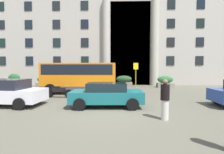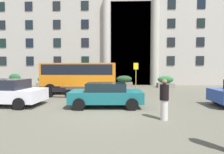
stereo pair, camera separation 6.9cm
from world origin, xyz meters
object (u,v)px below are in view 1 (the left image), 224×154
(parked_coupe_end, at_px, (107,94))
(scooter_by_planter, at_px, (7,91))
(parked_sedan_second, at_px, (4,92))
(pedestrian_man_crossing, at_px, (165,99))
(hedge_planter_entrance_right, at_px, (14,80))
(motorcycle_near_kerb, at_px, (58,91))
(bus_stop_sign, at_px, (136,74))
(hedge_planter_far_west, at_px, (44,81))
(hedge_planter_far_east, at_px, (124,81))
(orange_minibus, at_px, (80,75))
(hedge_planter_east, at_px, (165,82))

(parked_coupe_end, xyz_separation_m, scooter_by_planter, (-7.35, 2.54, -0.23))
(parked_sedan_second, xyz_separation_m, pedestrian_man_crossing, (8.33, -2.37, 0.08))
(hedge_planter_entrance_right, bearing_deg, motorcycle_near_kerb, -43.23)
(parked_sedan_second, bearing_deg, bus_stop_sign, 40.97)
(hedge_planter_far_west, bearing_deg, hedge_planter_entrance_right, 177.61)
(bus_stop_sign, distance_m, hedge_planter_far_east, 3.87)
(orange_minibus, relative_size, scooter_by_planter, 3.06)
(hedge_planter_entrance_right, height_order, motorcycle_near_kerb, hedge_planter_entrance_right)
(hedge_planter_far_west, relative_size, motorcycle_near_kerb, 0.74)
(orange_minibus, relative_size, hedge_planter_entrance_right, 4.03)
(hedge_planter_far_east, height_order, scooter_by_planter, hedge_planter_far_east)
(hedge_planter_far_west, bearing_deg, pedestrian_man_crossing, -49.49)
(hedge_planter_east, bearing_deg, parked_sedan_second, -140.48)
(hedge_planter_east, xyz_separation_m, hedge_planter_far_west, (-14.12, 0.27, -0.02))
(hedge_planter_far_east, xyz_separation_m, parked_coupe_end, (-1.37, -10.02, 0.06))
(pedestrian_man_crossing, bearing_deg, motorcycle_near_kerb, 85.19)
(orange_minibus, bearing_deg, hedge_planter_entrance_right, 150.36)
(orange_minibus, distance_m, motorcycle_near_kerb, 2.69)
(parked_sedan_second, height_order, pedestrian_man_crossing, pedestrian_man_crossing)
(scooter_by_planter, bearing_deg, orange_minibus, 37.95)
(bus_stop_sign, bearing_deg, hedge_planter_far_east, 104.82)
(hedge_planter_east, height_order, hedge_planter_far_west, hedge_planter_east)
(orange_minibus, height_order, pedestrian_man_crossing, orange_minibus)
(hedge_planter_far_west, height_order, scooter_by_planter, hedge_planter_far_west)
(hedge_planter_far_east, height_order, hedge_planter_entrance_right, hedge_planter_entrance_right)
(orange_minibus, relative_size, parked_coupe_end, 1.53)
(hedge_planter_east, xyz_separation_m, motorcycle_near_kerb, (-9.72, -7.12, -0.16))
(parked_coupe_end, height_order, scooter_by_planter, parked_coupe_end)
(hedge_planter_entrance_right, bearing_deg, hedge_planter_far_east, -0.89)
(hedge_planter_entrance_right, xyz_separation_m, pedestrian_man_crossing, (14.22, -12.56, 0.11))
(hedge_planter_entrance_right, relative_size, parked_sedan_second, 0.34)
(scooter_by_planter, relative_size, motorcycle_near_kerb, 0.96)
(motorcycle_near_kerb, xyz_separation_m, pedestrian_man_crossing, (6.20, -5.03, 0.38))
(hedge_planter_east, bearing_deg, hedge_planter_entrance_right, 178.65)
(motorcycle_near_kerb, bearing_deg, parked_coupe_end, -30.15)
(hedge_planter_east, height_order, hedge_planter_far_east, hedge_planter_far_east)
(hedge_planter_east, bearing_deg, hedge_planter_far_west, 178.92)
(orange_minibus, xyz_separation_m, motorcycle_near_kerb, (-1.08, -2.21, -1.08))
(hedge_planter_far_west, bearing_deg, bus_stop_sign, -19.41)
(scooter_by_planter, bearing_deg, motorcycle_near_kerb, 13.87)
(bus_stop_sign, distance_m, hedge_planter_entrance_right, 14.55)
(orange_minibus, distance_m, hedge_planter_east, 9.98)
(hedge_planter_entrance_right, distance_m, parked_coupe_end, 15.52)
(bus_stop_sign, height_order, hedge_planter_far_west, bus_stop_sign)
(bus_stop_sign, xyz_separation_m, parked_coupe_end, (-2.33, -6.41, -0.95))
(pedestrian_man_crossing, bearing_deg, hedge_planter_east, 18.04)
(parked_coupe_end, bearing_deg, hedge_planter_far_west, 126.53)
(hedge_planter_far_east, relative_size, parked_sedan_second, 0.42)
(bus_stop_sign, xyz_separation_m, hedge_planter_far_west, (-10.40, 3.66, -1.03))
(motorcycle_near_kerb, bearing_deg, orange_minibus, 70.00)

